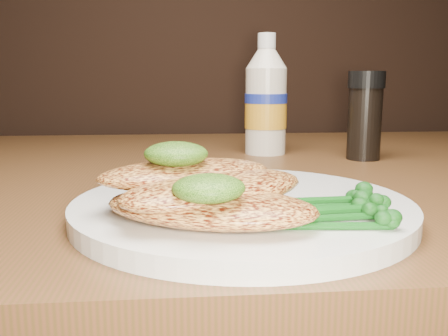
{
  "coord_description": "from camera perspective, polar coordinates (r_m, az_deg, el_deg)",
  "views": [
    {
      "loc": [
        -0.11,
        0.39,
        0.87
      ],
      "look_at": [
        -0.07,
        0.83,
        0.79
      ],
      "focal_mm": 39.28,
      "sensor_mm": 36.0,
      "label": 1
    }
  ],
  "objects": [
    {
      "name": "plate",
      "position": [
        0.43,
        2.11,
        -4.67
      ],
      "size": [
        0.3,
        0.3,
        0.02
      ],
      "primitive_type": "cylinder",
      "color": "white",
      "rests_on": "dining_table"
    },
    {
      "name": "chicken_front",
      "position": [
        0.36,
        -1.59,
        -4.56
      ],
      "size": [
        0.18,
        0.13,
        0.03
      ],
      "primitive_type": "ellipsoid",
      "rotation": [
        0.0,
        0.0,
        -0.35
      ],
      "color": "gold",
      "rests_on": "plate"
    },
    {
      "name": "chicken_mid",
      "position": [
        0.37,
        -0.95,
        -2.49
      ],
      "size": [
        0.18,
        0.15,
        0.02
      ],
      "primitive_type": "ellipsoid",
      "rotation": [
        0.0,
        0.0,
        0.56
      ],
      "color": "gold",
      "rests_on": "plate"
    },
    {
      "name": "chicken_back",
      "position": [
        0.4,
        -4.44,
        -0.66
      ],
      "size": [
        0.16,
        0.11,
        0.02
      ],
      "primitive_type": "ellipsoid",
      "rotation": [
        0.0,
        0.0,
        0.3
      ],
      "color": "gold",
      "rests_on": "plate"
    },
    {
      "name": "pesto_front",
      "position": [
        0.33,
        -1.8,
        -2.36
      ],
      "size": [
        0.05,
        0.05,
        0.02
      ],
      "primitive_type": "ellipsoid",
      "rotation": [
        0.0,
        0.0,
        0.09
      ],
      "color": "black",
      "rests_on": "chicken_front"
    },
    {
      "name": "pesto_back",
      "position": [
        0.39,
        -5.61,
        1.64
      ],
      "size": [
        0.06,
        0.06,
        0.02
      ],
      "primitive_type": "ellipsoid",
      "rotation": [
        0.0,
        0.0,
        -0.33
      ],
      "color": "black",
      "rests_on": "chicken_back"
    },
    {
      "name": "broccolini_bundle",
      "position": [
        0.38,
        10.51,
        -4.12
      ],
      "size": [
        0.16,
        0.14,
        0.02
      ],
      "primitive_type": null,
      "rotation": [
        0.0,
        0.0,
        -0.25
      ],
      "color": "#104B13",
      "rests_on": "plate"
    },
    {
      "name": "mayo_bottle",
      "position": [
        0.78,
        4.9,
        8.52
      ],
      "size": [
        0.09,
        0.09,
        0.19
      ],
      "primitive_type": null,
      "rotation": [
        0.0,
        0.0,
        0.35
      ],
      "color": "beige",
      "rests_on": "dining_table"
    },
    {
      "name": "pepper_grinder",
      "position": [
        0.75,
        16.07,
        5.86
      ],
      "size": [
        0.06,
        0.06,
        0.13
      ],
      "primitive_type": null,
      "rotation": [
        0.0,
        0.0,
        0.13
      ],
      "color": "black",
      "rests_on": "dining_table"
    }
  ]
}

